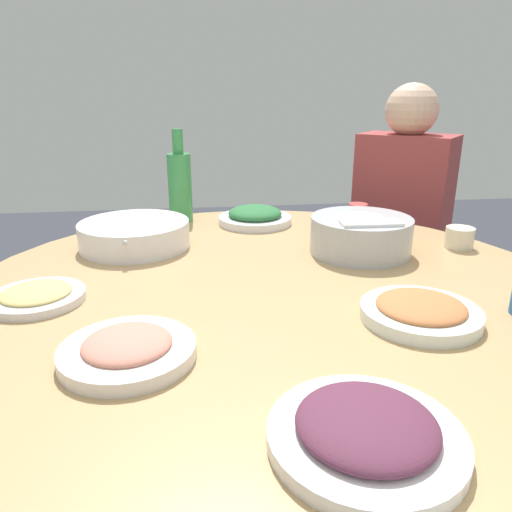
% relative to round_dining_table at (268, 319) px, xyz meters
% --- Properties ---
extents(round_dining_table, '(1.39, 1.39, 0.76)m').
position_rel_round_dining_table_xyz_m(round_dining_table, '(0.00, 0.00, 0.00)').
color(round_dining_table, '#99999E').
rests_on(round_dining_table, ground).
extents(rice_bowl, '(0.27, 0.27, 0.11)m').
position_rel_round_dining_table_xyz_m(rice_bowl, '(-0.27, -0.18, 0.14)').
color(rice_bowl, '#B2B5BA').
rests_on(rice_bowl, round_dining_table).
extents(soup_bowl, '(0.30, 0.33, 0.07)m').
position_rel_round_dining_table_xyz_m(soup_bowl, '(0.33, -0.31, 0.12)').
color(soup_bowl, white).
rests_on(soup_bowl, round_dining_table).
extents(dish_noodles, '(0.19, 0.19, 0.03)m').
position_rel_round_dining_table_xyz_m(dish_noodles, '(0.49, 0.04, 0.10)').
color(dish_noodles, silver).
rests_on(dish_noodles, round_dining_table).
extents(dish_tofu_braise, '(0.22, 0.22, 0.04)m').
position_rel_round_dining_table_xyz_m(dish_tofu_braise, '(-0.26, 0.22, 0.11)').
color(dish_tofu_braise, silver).
rests_on(dish_tofu_braise, round_dining_table).
extents(dish_shrimp, '(0.22, 0.22, 0.04)m').
position_rel_round_dining_table_xyz_m(dish_shrimp, '(0.28, 0.29, 0.11)').
color(dish_shrimp, silver).
rests_on(dish_shrimp, round_dining_table).
extents(dish_greens, '(0.24, 0.24, 0.06)m').
position_rel_round_dining_table_xyz_m(dish_greens, '(-0.03, -0.51, 0.11)').
color(dish_greens, silver).
rests_on(dish_greens, round_dining_table).
extents(dish_eggplant, '(0.24, 0.24, 0.05)m').
position_rel_round_dining_table_xyz_m(dish_eggplant, '(-0.04, 0.54, 0.11)').
color(dish_eggplant, silver).
rests_on(dish_eggplant, round_dining_table).
extents(green_bottle, '(0.08, 0.08, 0.30)m').
position_rel_round_dining_table_xyz_m(green_bottle, '(0.20, -0.58, 0.21)').
color(green_bottle, '#38934D').
rests_on(green_bottle, round_dining_table).
extents(tea_cup_near, '(0.06, 0.06, 0.06)m').
position_rel_round_dining_table_xyz_m(tea_cup_near, '(-0.38, -0.51, 0.12)').
color(tea_cup_near, '#BC453F').
rests_on(tea_cup_near, round_dining_table).
extents(tea_cup_side, '(0.08, 0.08, 0.06)m').
position_rel_round_dining_table_xyz_m(tea_cup_side, '(-0.56, -0.19, 0.12)').
color(tea_cup_side, beige).
rests_on(tea_cup_side, round_dining_table).
extents(stool_for_diner_left, '(0.36, 0.36, 0.44)m').
position_rel_round_dining_table_xyz_m(stool_for_diner_left, '(-0.64, -0.74, -0.45)').
color(stool_for_diner_left, brown).
rests_on(stool_for_diner_left, ground).
extents(diner_left, '(0.46, 0.47, 0.76)m').
position_rel_round_dining_table_xyz_m(diner_left, '(-0.64, -0.74, 0.09)').
color(diner_left, '#2D333D').
rests_on(diner_left, stool_for_diner_left).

